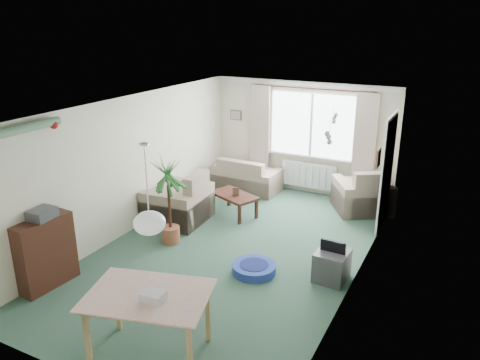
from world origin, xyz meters
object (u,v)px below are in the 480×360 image
at_px(armchair_corner, 363,189).
at_px(armchair_left, 177,196).
at_px(houseplant, 169,201).
at_px(coffee_table, 234,204).
at_px(bookshelf, 46,253).
at_px(dining_table, 150,325).
at_px(tv_cube, 332,266).
at_px(pet_bed, 254,269).
at_px(sofa, 247,174).

bearing_deg(armchair_corner, armchair_left, 3.44).
bearing_deg(houseplant, coffee_table, 75.47).
bearing_deg(armchair_left, houseplant, 22.92).
bearing_deg(bookshelf, houseplant, 72.14).
height_order(dining_table, tv_cube, dining_table).
bearing_deg(pet_bed, armchair_left, 152.33).
height_order(sofa, armchair_left, armchair_left).
bearing_deg(armchair_left, armchair_corner, 121.03).
xyz_separation_m(armchair_corner, coffee_table, (-2.16, -1.35, -0.24)).
xyz_separation_m(sofa, bookshelf, (-0.75, -4.83, 0.15)).
distance_m(coffee_table, bookshelf, 3.66).
relative_size(sofa, tv_cube, 2.99).
bearing_deg(coffee_table, houseplant, -104.53).
bearing_deg(armchair_corner, dining_table, 46.92).
xyz_separation_m(coffee_table, pet_bed, (1.30, -1.82, -0.14)).
xyz_separation_m(sofa, coffee_table, (0.40, -1.37, -0.16)).
bearing_deg(houseplant, tv_cube, 1.49).
relative_size(sofa, armchair_corner, 1.45).
xyz_separation_m(armchair_corner, dining_table, (-1.12, -5.33, -0.07)).
xyz_separation_m(coffee_table, bookshelf, (-1.16, -3.46, 0.30)).
height_order(bookshelf, pet_bed, bookshelf).
xyz_separation_m(coffee_table, houseplant, (-0.40, -1.55, 0.55)).
bearing_deg(pet_bed, tv_cube, 17.63).
height_order(coffee_table, pet_bed, coffee_table).
relative_size(dining_table, pet_bed, 1.87).
bearing_deg(sofa, tv_cube, 136.10).
bearing_deg(tv_cube, bookshelf, -147.89).
relative_size(sofa, pet_bed, 2.23).
bearing_deg(sofa, pet_bed, 119.76).
bearing_deg(houseplant, dining_table, -59.38).
bearing_deg(armchair_corner, coffee_table, 0.76).
height_order(coffee_table, dining_table, dining_table).
xyz_separation_m(bookshelf, pet_bed, (2.45, 1.64, -0.45)).
relative_size(coffee_table, pet_bed, 1.42).
xyz_separation_m(sofa, armchair_left, (-0.41, -2.08, 0.12)).
height_order(houseplant, tv_cube, houseplant).
bearing_deg(tv_cube, armchair_left, 169.40).
bearing_deg(bookshelf, tv_cube, 33.04).
distance_m(bookshelf, pet_bed, 2.99).
height_order(armchair_left, coffee_table, armchair_left).
relative_size(armchair_left, pet_bed, 1.64).
relative_size(sofa, bookshelf, 1.43).
height_order(sofa, coffee_table, sofa).
bearing_deg(bookshelf, coffee_table, 75.24).
relative_size(bookshelf, dining_table, 0.83).
bearing_deg(armchair_left, tv_cube, 72.95).
height_order(armchair_left, bookshelf, bookshelf).
relative_size(armchair_corner, houseplant, 0.66).
xyz_separation_m(dining_table, tv_cube, (1.34, 2.50, -0.16)).
bearing_deg(sofa, armchair_corner, -178.84).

